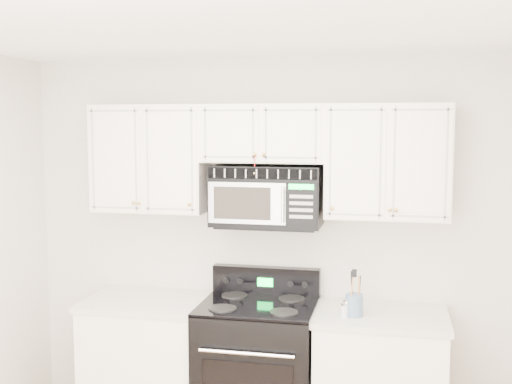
# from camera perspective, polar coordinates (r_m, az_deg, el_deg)

# --- Properties ---
(room) EXTENTS (3.51, 3.51, 2.61)m
(room) POSITION_cam_1_polar(r_m,az_deg,el_deg) (2.95, -5.35, -10.58)
(room) COLOR olive
(room) RESTS_ON ground
(base_cabinet_left) EXTENTS (0.86, 0.65, 0.92)m
(base_cabinet_left) POSITION_cam_1_polar(r_m,az_deg,el_deg) (4.77, -9.42, -15.05)
(base_cabinet_left) COLOR white
(base_cabinet_left) RESTS_ON ground
(range) EXTENTS (0.77, 0.70, 1.12)m
(range) POSITION_cam_1_polar(r_m,az_deg,el_deg) (4.52, 0.19, -15.38)
(range) COLOR black
(range) RESTS_ON ground
(upper_cabinets) EXTENTS (2.44, 0.37, 0.75)m
(upper_cabinets) POSITION_cam_1_polar(r_m,az_deg,el_deg) (4.36, 0.78, 3.38)
(upper_cabinets) COLOR white
(upper_cabinets) RESTS_ON ground
(microwave) EXTENTS (0.74, 0.42, 0.41)m
(microwave) POSITION_cam_1_polar(r_m,az_deg,el_deg) (4.36, 0.99, -0.29)
(microwave) COLOR black
(microwave) RESTS_ON ground
(utensil_crock) EXTENTS (0.11, 0.11, 0.30)m
(utensil_crock) POSITION_cam_1_polar(r_m,az_deg,el_deg) (4.19, 8.71, -9.84)
(utensil_crock) COLOR slate
(utensil_crock) RESTS_ON base_cabinet_right
(shaker_salt) EXTENTS (0.04, 0.04, 0.09)m
(shaker_salt) POSITION_cam_1_polar(r_m,az_deg,el_deg) (4.16, 7.85, -10.36)
(shaker_salt) COLOR silver
(shaker_salt) RESTS_ON base_cabinet_right
(shaker_pepper) EXTENTS (0.05, 0.05, 0.11)m
(shaker_pepper) POSITION_cam_1_polar(r_m,az_deg,el_deg) (4.18, 8.09, -10.16)
(shaker_pepper) COLOR silver
(shaker_pepper) RESTS_ON base_cabinet_right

